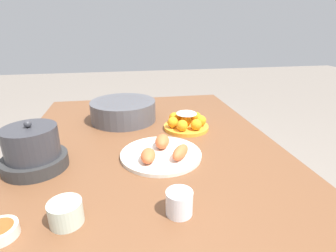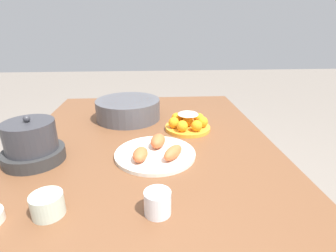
{
  "view_description": "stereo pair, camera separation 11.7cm",
  "coord_description": "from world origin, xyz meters",
  "px_view_note": "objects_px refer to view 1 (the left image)",
  "views": [
    {
      "loc": [
        -1.02,
        0.09,
        1.2
      ],
      "look_at": [
        0.05,
        -0.1,
        0.77
      ],
      "focal_mm": 28.0,
      "sensor_mm": 36.0,
      "label": 1
    },
    {
      "loc": [
        -1.03,
        -0.03,
        1.2
      ],
      "look_at": [
        0.05,
        -0.1,
        0.77
      ],
      "focal_mm": 28.0,
      "sensor_mm": 36.0,
      "label": 2
    }
  ],
  "objects_px": {
    "warming_pot": "(33,150)",
    "sauce_bowl": "(0,231)",
    "cup_near": "(179,203)",
    "cake_plate": "(186,122)",
    "cup_far": "(66,213)",
    "serving_bowl": "(123,110)",
    "dining_table": "(149,158)",
    "seafood_platter": "(162,153)"
  },
  "relations": [
    {
      "from": "warming_pot",
      "to": "sauce_bowl",
      "type": "bearing_deg",
      "value": -178.71
    },
    {
      "from": "cup_near",
      "to": "warming_pot",
      "type": "distance_m",
      "value": 0.54
    },
    {
      "from": "cake_plate",
      "to": "cup_far",
      "type": "height_order",
      "value": "cake_plate"
    },
    {
      "from": "warming_pot",
      "to": "cup_near",
      "type": "bearing_deg",
      "value": -125.44
    },
    {
      "from": "serving_bowl",
      "to": "warming_pot",
      "type": "height_order",
      "value": "warming_pot"
    },
    {
      "from": "dining_table",
      "to": "sauce_bowl",
      "type": "height_order",
      "value": "sauce_bowl"
    },
    {
      "from": "dining_table",
      "to": "warming_pot",
      "type": "distance_m",
      "value": 0.46
    },
    {
      "from": "sauce_bowl",
      "to": "cup_far",
      "type": "bearing_deg",
      "value": -81.55
    },
    {
      "from": "seafood_platter",
      "to": "warming_pot",
      "type": "xyz_separation_m",
      "value": [
        -0.0,
        0.44,
        0.05
      ]
    },
    {
      "from": "serving_bowl",
      "to": "cup_near",
      "type": "distance_m",
      "value": 0.75
    },
    {
      "from": "cup_near",
      "to": "cup_far",
      "type": "distance_m",
      "value": 0.29
    },
    {
      "from": "dining_table",
      "to": "cup_far",
      "type": "bearing_deg",
      "value": 151.23
    },
    {
      "from": "serving_bowl",
      "to": "cup_near",
      "type": "xyz_separation_m",
      "value": [
        -0.74,
        -0.13,
        -0.02
      ]
    },
    {
      "from": "cup_near",
      "to": "cup_far",
      "type": "height_order",
      "value": "cup_near"
    },
    {
      "from": "cake_plate",
      "to": "cup_near",
      "type": "xyz_separation_m",
      "value": [
        -0.57,
        0.16,
        0.0
      ]
    },
    {
      "from": "seafood_platter",
      "to": "cup_far",
      "type": "height_order",
      "value": "seafood_platter"
    },
    {
      "from": "sauce_bowl",
      "to": "cup_far",
      "type": "distance_m",
      "value": 0.15
    },
    {
      "from": "cake_plate",
      "to": "cup_near",
      "type": "relative_size",
      "value": 2.96
    },
    {
      "from": "cup_far",
      "to": "sauce_bowl",
      "type": "bearing_deg",
      "value": 98.45
    },
    {
      "from": "sauce_bowl",
      "to": "cup_near",
      "type": "relative_size",
      "value": 1.18
    },
    {
      "from": "dining_table",
      "to": "cake_plate",
      "type": "relative_size",
      "value": 6.49
    },
    {
      "from": "dining_table",
      "to": "seafood_platter",
      "type": "xyz_separation_m",
      "value": [
        -0.15,
        -0.04,
        0.1
      ]
    },
    {
      "from": "sauce_bowl",
      "to": "cup_near",
      "type": "bearing_deg",
      "value": -88.99
    },
    {
      "from": "seafood_platter",
      "to": "warming_pot",
      "type": "distance_m",
      "value": 0.45
    },
    {
      "from": "cake_plate",
      "to": "cup_far",
      "type": "distance_m",
      "value": 0.72
    },
    {
      "from": "seafood_platter",
      "to": "cup_near",
      "type": "height_order",
      "value": "cup_near"
    },
    {
      "from": "dining_table",
      "to": "cake_plate",
      "type": "distance_m",
      "value": 0.25
    },
    {
      "from": "serving_bowl",
      "to": "warming_pot",
      "type": "relative_size",
      "value": 1.52
    },
    {
      "from": "dining_table",
      "to": "serving_bowl",
      "type": "xyz_separation_m",
      "value": [
        0.27,
        0.1,
        0.14
      ]
    },
    {
      "from": "cup_near",
      "to": "cup_far",
      "type": "xyz_separation_m",
      "value": [
        0.01,
        0.29,
        -0.0
      ]
    },
    {
      "from": "sauce_bowl",
      "to": "warming_pot",
      "type": "bearing_deg",
      "value": 1.29
    },
    {
      "from": "cup_near",
      "to": "serving_bowl",
      "type": "bearing_deg",
      "value": 10.03
    },
    {
      "from": "sauce_bowl",
      "to": "cake_plate",
      "type": "bearing_deg",
      "value": -45.4
    },
    {
      "from": "cake_plate",
      "to": "warming_pot",
      "type": "relative_size",
      "value": 0.98
    },
    {
      "from": "cake_plate",
      "to": "cup_near",
      "type": "bearing_deg",
      "value": 164.64
    },
    {
      "from": "serving_bowl",
      "to": "sauce_bowl",
      "type": "height_order",
      "value": "serving_bowl"
    },
    {
      "from": "cake_plate",
      "to": "sauce_bowl",
      "type": "distance_m",
      "value": 0.83
    },
    {
      "from": "cake_plate",
      "to": "cup_near",
      "type": "distance_m",
      "value": 0.6
    },
    {
      "from": "cake_plate",
      "to": "sauce_bowl",
      "type": "xyz_separation_m",
      "value": [
        -0.58,
        0.59,
        -0.02
      ]
    },
    {
      "from": "serving_bowl",
      "to": "seafood_platter",
      "type": "xyz_separation_m",
      "value": [
        -0.42,
        -0.13,
        -0.04
      ]
    },
    {
      "from": "cup_near",
      "to": "cup_far",
      "type": "relative_size",
      "value": 0.85
    },
    {
      "from": "cake_plate",
      "to": "cup_near",
      "type": "height_order",
      "value": "cake_plate"
    }
  ]
}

